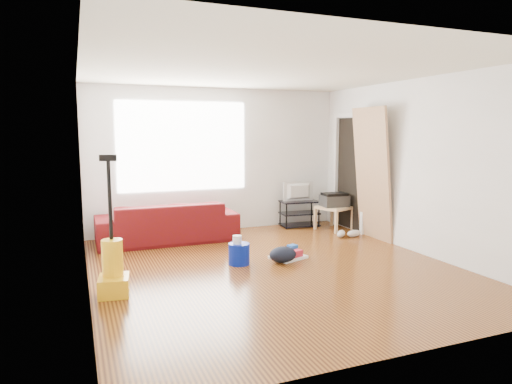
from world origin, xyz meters
name	(u,v)px	position (x,y,z in m)	size (l,w,h in m)	color
room	(275,170)	(0.07, 0.15, 1.25)	(4.51, 5.01, 2.51)	#401E0F
sofa	(168,241)	(-1.00, 1.95, 0.00)	(2.19, 0.85, 0.64)	#540E08
tv_stand	(299,213)	(1.50, 2.22, 0.25)	(0.73, 0.46, 0.48)	black
tv	(300,191)	(1.50, 2.22, 0.65)	(0.60, 0.08, 0.35)	black
side_table	(334,210)	(1.95, 1.75, 0.36)	(0.67, 0.67, 0.42)	tan
printer	(334,200)	(1.95, 1.75, 0.54)	(0.49, 0.39, 0.24)	#2C2C2C
bucket	(239,264)	(-0.36, 0.33, 0.00)	(0.28, 0.28, 0.28)	#05199B
toilet_paper	(237,250)	(-0.39, 0.33, 0.19)	(0.12, 0.12, 0.11)	white
cleaning_tray	(289,255)	(0.38, 0.36, 0.05)	(0.53, 0.48, 0.16)	white
backpack	(283,262)	(0.22, 0.20, 0.00)	(0.38, 0.31, 0.21)	black
sneakers	(347,234)	(1.85, 1.15, 0.06)	(0.50, 0.29, 0.12)	silver
vacuum	(113,269)	(-2.00, -0.23, 0.28)	(0.36, 0.40, 1.51)	yellow
door_panel	(370,239)	(2.13, 0.91, 0.00)	(0.04, 0.86, 2.14)	#9D7457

